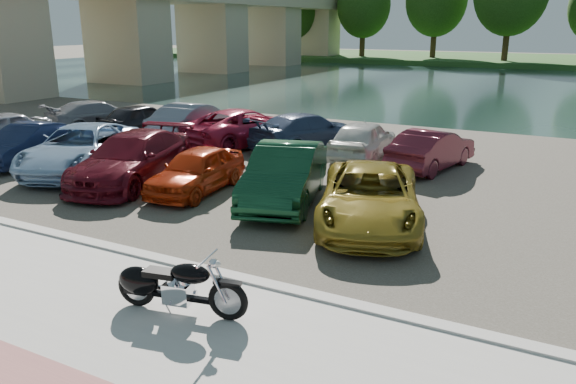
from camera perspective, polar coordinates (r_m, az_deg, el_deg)
name	(u,v)px	position (r m, az deg, el deg)	size (l,w,h in m)	color
ground	(144,324)	(9.61, -14.45, -12.88)	(200.00, 200.00, 0.00)	#595447
promenade	(97,352)	(8.98, -18.85, -15.14)	(60.00, 6.00, 0.10)	#B6B2AB
kerb	(215,274)	(10.95, -7.45, -8.22)	(60.00, 0.30, 0.14)	#B6B2AB
parking_lot	(373,171)	(18.61, 8.60, 2.07)	(60.00, 18.00, 0.04)	#423E35
river	(500,87)	(46.66, 20.73, 9.90)	(120.00, 40.00, 0.00)	#172926
far_bank	(537,61)	(78.40, 23.98, 12.10)	(120.00, 24.00, 0.60)	#1F4819
bridge	(206,15)	(57.98, -8.36, 17.37)	(7.00, 56.00, 8.55)	tan
motorcycle	(169,285)	(9.50, -12.01, -9.23)	(2.31, 0.85, 1.05)	black
car_1	(27,144)	(21.33, -24.96, 4.45)	(1.41, 4.04, 1.33)	#121B39
car_2	(82,149)	(19.41, -20.24, 4.14)	(2.46, 5.35, 1.49)	#8EAECF
car_3	(132,159)	(17.45, -15.53, 3.26)	(2.09, 5.15, 1.49)	#510B16
car_4	(196,170)	(16.15, -9.30, 2.20)	(1.50, 3.73, 1.27)	#B02B0B
car_5	(285,175)	(14.95, -0.30, 1.79)	(1.63, 4.69, 1.54)	#113E23
car_6	(370,197)	(13.43, 8.31, -0.48)	(2.30, 4.98, 1.38)	olive
car_7	(98,115)	(26.97, -18.77, 7.39)	(1.87, 4.60, 1.34)	gray
car_8	(142,119)	(25.28, -14.63, 7.19)	(1.61, 3.99, 1.36)	black
car_9	(194,121)	(23.79, -9.55, 7.12)	(1.60, 4.59, 1.51)	slate
car_10	(244,127)	(22.44, -4.49, 6.63)	(2.38, 5.16, 1.43)	#A71B3A
car_11	(307,131)	(21.49, 1.90, 6.18)	(1.97, 4.84, 1.40)	navy
car_12	(363,139)	(20.18, 7.64, 5.34)	(1.64, 4.09, 1.39)	silver
car_13	(432,149)	(19.13, 14.38, 4.22)	(1.39, 4.00, 1.32)	#561623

